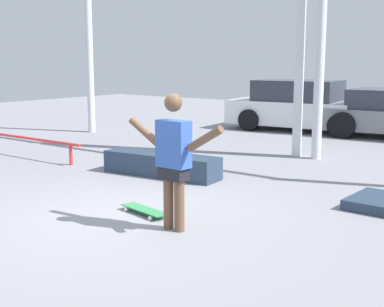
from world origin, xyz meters
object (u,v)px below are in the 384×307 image
object	(u,v)px
grind_rail	(31,141)
skateboarder	(174,156)
parked_car_white	(302,107)
skateboard	(144,210)
grind_box	(161,165)

from	to	relation	value
grind_rail	skateboarder	bearing A→B (deg)	-19.44
skateboarder	parked_car_white	distance (m)	9.84
skateboarder	skateboard	distance (m)	1.16
skateboarder	parked_car_white	size ratio (longest dim) A/B	0.38
skateboard	grind_box	size ratio (longest dim) A/B	0.38
skateboarder	parked_car_white	bearing A→B (deg)	109.34
grind_box	parked_car_white	size ratio (longest dim) A/B	0.50
grind_box	skateboard	bearing A→B (deg)	-54.99
grind_rail	parked_car_white	world-z (taller)	parked_car_white
grind_rail	grind_box	bearing A→B (deg)	5.74
skateboarder	grind_rail	xyz separation A→B (m)	(-5.43, 1.92, -0.56)
parked_car_white	grind_box	bearing A→B (deg)	-89.66
skateboard	grind_box	xyz separation A→B (m)	(-1.39, 1.98, 0.14)
grind_box	grind_rail	world-z (taller)	grind_rail
skateboard	parked_car_white	xyz separation A→B (m)	(-2.14, 9.14, 0.63)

